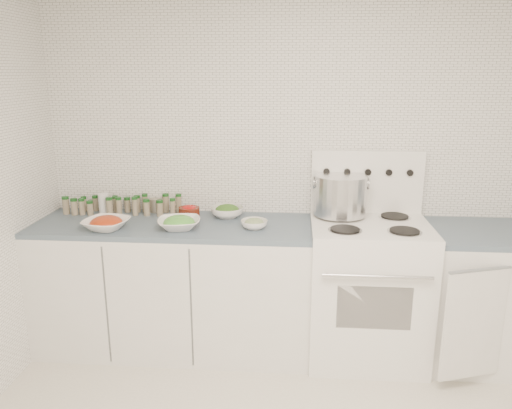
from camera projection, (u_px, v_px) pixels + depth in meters
name	position (u px, v px, depth m)	size (l,w,h in m)	color
room_walls	(299.00, 157.00, 1.95)	(3.54, 3.04, 2.52)	white
counter_left	(175.00, 285.00, 3.45)	(1.85, 0.62, 0.90)	white
stove	(367.00, 285.00, 3.33)	(0.76, 0.70, 1.36)	white
counter_right	(493.00, 296.00, 3.28)	(0.89, 0.75, 0.90)	white
stock_pot	(340.00, 193.00, 3.34)	(0.37, 0.35, 0.27)	silver
bowl_tomato	(106.00, 223.00, 3.19)	(0.33, 0.33, 0.09)	white
bowl_snowpea	(179.00, 223.00, 3.21)	(0.32, 0.32, 0.09)	white
bowl_broccoli	(227.00, 211.00, 3.47)	(0.29, 0.29, 0.09)	white
bowl_zucchini	(254.00, 224.00, 3.22)	(0.20, 0.20, 0.07)	white
bowl_pepper	(189.00, 211.00, 3.45)	(0.14, 0.14, 0.09)	#5A1C0F
salt_canister	(104.00, 203.00, 3.55)	(0.07, 0.07, 0.14)	white
tin_can	(155.00, 205.00, 3.59)	(0.07, 0.07, 0.10)	#A59B8C
spice_cluster	(123.00, 205.00, 3.54)	(0.84, 0.16, 0.14)	gray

